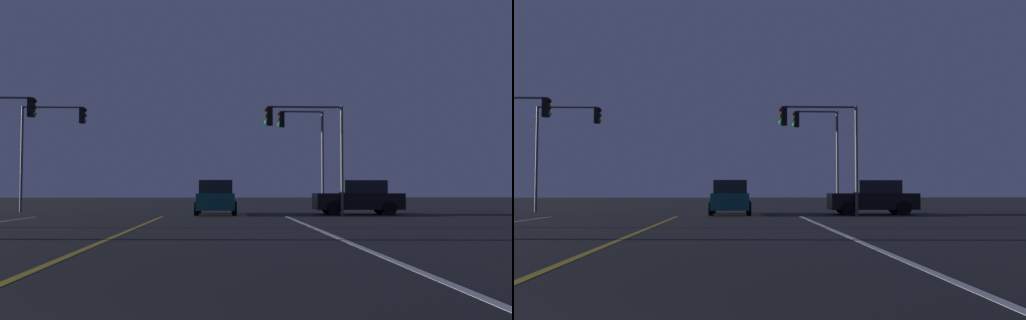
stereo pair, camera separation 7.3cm
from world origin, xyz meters
TOP-DOWN VIEW (x-y plane):
  - lane_edge_right at (5.70, 9.45)m, footprint 0.16×30.90m
  - lane_center_divider at (0.00, 9.45)m, footprint 0.16×30.90m
  - car_crossing_side at (9.51, 26.51)m, footprint 4.30×2.02m
  - car_ahead_far at (2.42, 26.94)m, footprint 2.02×4.30m
  - traffic_light_near_right at (6.62, 25.40)m, footprint 3.80×0.36m
  - traffic_light_near_left at (-7.28, 25.40)m, footprint 2.59×0.36m
  - traffic_light_far_right at (7.26, 30.90)m, footprint 2.66×0.36m
  - traffic_light_far_left at (-6.79, 30.90)m, footprint 3.62×0.36m

SIDE VIEW (x-z plane):
  - lane_edge_right at x=5.70m, z-range 0.00..0.01m
  - lane_center_divider at x=0.00m, z-range 0.00..0.01m
  - car_crossing_side at x=9.51m, z-range -0.03..1.67m
  - car_ahead_far at x=2.42m, z-range -0.03..1.67m
  - traffic_light_near_right at x=6.62m, z-range 1.32..6.56m
  - traffic_light_near_left at x=-7.28m, z-range 1.31..6.89m
  - traffic_light_far_right at x=7.26m, z-range 1.35..7.12m
  - traffic_light_far_left at x=-6.79m, z-range 1.43..7.35m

